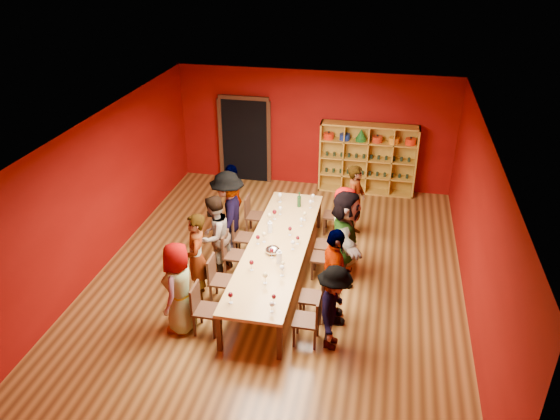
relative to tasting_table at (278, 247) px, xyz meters
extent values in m
cube|color=brown|center=(0.00, 0.00, -0.71)|extent=(7.10, 9.10, 0.02)
cube|color=#6A0705|center=(0.00, 4.51, 0.80)|extent=(7.10, 0.02, 3.00)
cube|color=#6A0705|center=(0.00, -4.51, 0.80)|extent=(7.10, 0.02, 3.00)
cube|color=#6A0705|center=(-3.51, 0.00, 0.80)|extent=(0.02, 9.10, 3.00)
cube|color=#6A0705|center=(3.51, 0.00, 0.80)|extent=(0.02, 9.10, 3.00)
cube|color=white|center=(0.00, 0.00, 2.31)|extent=(7.10, 9.10, 0.02)
cube|color=#B08649|center=(0.00, 0.00, 0.02)|extent=(1.10, 4.50, 0.06)
cube|color=#321B10|center=(-0.49, -2.17, -0.35)|extent=(0.08, 0.08, 0.69)
cube|color=#321B10|center=(-0.49, 2.17, -0.35)|extent=(0.08, 0.08, 0.69)
cube|color=#321B10|center=(0.49, -2.17, -0.35)|extent=(0.08, 0.08, 0.69)
cube|color=#321B10|center=(0.49, 2.17, -0.35)|extent=(0.08, 0.08, 0.69)
cube|color=black|center=(-1.80, 4.44, 0.40)|extent=(1.20, 0.14, 2.20)
cube|color=#321B10|center=(-1.80, 4.37, 1.55)|extent=(1.32, 0.06, 0.10)
cube|color=#321B10|center=(-2.45, 4.37, 0.40)|extent=(0.10, 0.06, 2.20)
cube|color=#321B10|center=(-1.15, 4.37, 0.40)|extent=(0.10, 0.06, 2.20)
cube|color=#B48528|center=(0.22, 4.28, 0.20)|extent=(0.04, 0.40, 1.80)
cube|color=#B48528|center=(2.58, 4.28, 0.20)|extent=(0.04, 0.40, 1.80)
cube|color=#B48528|center=(1.40, 4.28, 1.08)|extent=(2.40, 0.40, 0.04)
cube|color=#B48528|center=(1.40, 4.28, -0.68)|extent=(2.40, 0.40, 0.04)
cube|color=#B48528|center=(1.40, 4.47, 0.20)|extent=(2.40, 0.02, 1.80)
cube|color=#B48528|center=(1.40, 4.28, -0.25)|extent=(2.36, 0.38, 0.03)
cube|color=#B48528|center=(1.40, 4.28, 0.20)|extent=(2.36, 0.38, 0.03)
cube|color=#B48528|center=(1.40, 4.28, 0.65)|extent=(2.36, 0.38, 0.03)
cube|color=#B48528|center=(0.80, 4.28, 0.20)|extent=(0.03, 0.38, 1.76)
cube|color=#B48528|center=(1.40, 4.28, 0.20)|extent=(0.03, 0.38, 1.76)
cube|color=#B48528|center=(2.00, 4.28, 0.20)|extent=(0.03, 0.38, 1.76)
cylinder|color=red|center=(0.40, 4.28, 0.74)|extent=(0.26, 0.26, 0.15)
sphere|color=black|center=(0.40, 4.28, 0.84)|extent=(0.05, 0.05, 0.05)
cylinder|color=navy|center=(0.80, 4.28, 0.74)|extent=(0.26, 0.26, 0.15)
sphere|color=black|center=(0.80, 4.28, 0.84)|extent=(0.05, 0.05, 0.05)
cylinder|color=#186221|center=(1.20, 4.28, 0.71)|extent=(0.26, 0.26, 0.08)
cone|color=#186221|center=(1.20, 4.28, 0.86)|extent=(0.24, 0.24, 0.22)
cylinder|color=#B93115|center=(1.60, 4.28, 0.74)|extent=(0.26, 0.26, 0.15)
sphere|color=black|center=(1.60, 4.28, 0.84)|extent=(0.05, 0.05, 0.05)
cylinder|color=orange|center=(2.00, 4.28, 0.74)|extent=(0.26, 0.26, 0.15)
sphere|color=black|center=(2.00, 4.28, 0.84)|extent=(0.05, 0.05, 0.05)
cylinder|color=red|center=(2.40, 4.28, 0.74)|extent=(0.26, 0.26, 0.15)
sphere|color=black|center=(2.40, 4.28, 0.84)|extent=(0.05, 0.05, 0.05)
cylinder|color=black|center=(0.38, 4.28, -0.18)|extent=(0.07, 0.07, 0.10)
cylinder|color=black|center=(0.56, 4.28, -0.18)|extent=(0.07, 0.07, 0.10)
cylinder|color=black|center=(0.75, 4.28, -0.18)|extent=(0.07, 0.07, 0.10)
cylinder|color=black|center=(0.93, 4.28, -0.18)|extent=(0.07, 0.07, 0.10)
cylinder|color=black|center=(1.12, 4.28, -0.18)|extent=(0.07, 0.07, 0.10)
cylinder|color=black|center=(1.30, 4.28, -0.18)|extent=(0.07, 0.07, 0.10)
cylinder|color=black|center=(1.49, 4.28, -0.18)|extent=(0.07, 0.07, 0.10)
cylinder|color=black|center=(1.67, 4.28, -0.18)|extent=(0.07, 0.07, 0.10)
cylinder|color=black|center=(1.86, 4.28, -0.18)|extent=(0.07, 0.07, 0.10)
cylinder|color=black|center=(2.04, 4.28, -0.18)|extent=(0.07, 0.07, 0.10)
cylinder|color=black|center=(2.23, 4.28, -0.18)|extent=(0.07, 0.07, 0.10)
cylinder|color=black|center=(2.42, 4.28, -0.18)|extent=(0.07, 0.07, 0.10)
cylinder|color=black|center=(0.38, 4.28, 0.27)|extent=(0.07, 0.07, 0.10)
cylinder|color=black|center=(0.56, 4.28, 0.27)|extent=(0.07, 0.07, 0.10)
cylinder|color=black|center=(0.75, 4.28, 0.27)|extent=(0.07, 0.07, 0.10)
cylinder|color=black|center=(0.93, 4.28, 0.27)|extent=(0.07, 0.07, 0.10)
cylinder|color=black|center=(1.12, 4.28, 0.27)|extent=(0.07, 0.07, 0.10)
cylinder|color=black|center=(1.30, 4.28, 0.27)|extent=(0.07, 0.07, 0.10)
cylinder|color=black|center=(1.49, 4.28, 0.27)|extent=(0.07, 0.07, 0.10)
cylinder|color=black|center=(1.67, 4.28, 0.27)|extent=(0.07, 0.07, 0.10)
cylinder|color=black|center=(1.86, 4.28, 0.27)|extent=(0.07, 0.07, 0.10)
cylinder|color=black|center=(2.04, 4.28, 0.27)|extent=(0.07, 0.07, 0.10)
cylinder|color=black|center=(2.23, 4.28, 0.27)|extent=(0.07, 0.07, 0.10)
cylinder|color=black|center=(2.42, 4.28, 0.27)|extent=(0.07, 0.07, 0.10)
cube|color=#321B10|center=(-0.83, -1.75, -0.27)|extent=(0.42, 0.42, 0.04)
cube|color=#321B10|center=(-1.02, -1.75, -0.03)|extent=(0.04, 0.40, 0.44)
cube|color=#321B10|center=(-1.00, -1.92, -0.49)|extent=(0.04, 0.04, 0.41)
cube|color=#321B10|center=(-0.66, -1.92, -0.49)|extent=(0.04, 0.04, 0.41)
cube|color=#321B10|center=(-1.00, -1.58, -0.49)|extent=(0.04, 0.04, 0.41)
cube|color=#321B10|center=(-0.66, -1.58, -0.49)|extent=(0.04, 0.04, 0.41)
imported|color=#5F8FC5|center=(-1.28, -1.75, 0.12)|extent=(0.45, 0.81, 1.63)
cube|color=#321B10|center=(-0.83, -0.89, -0.27)|extent=(0.42, 0.42, 0.04)
cube|color=#321B10|center=(-1.02, -0.89, -0.03)|extent=(0.04, 0.40, 0.44)
cube|color=#321B10|center=(-1.00, -1.06, -0.49)|extent=(0.04, 0.04, 0.41)
cube|color=#321B10|center=(-0.66, -1.06, -0.49)|extent=(0.04, 0.04, 0.41)
cube|color=#321B10|center=(-1.00, -0.72, -0.49)|extent=(0.04, 0.04, 0.41)
cube|color=#321B10|center=(-0.66, -0.72, -0.49)|extent=(0.04, 0.04, 0.41)
imported|color=beige|center=(-1.28, -0.89, 0.16)|extent=(0.63, 0.73, 1.71)
cube|color=#321B10|center=(-0.83, -0.02, -0.27)|extent=(0.42, 0.42, 0.04)
cube|color=#321B10|center=(-1.02, -0.02, -0.03)|extent=(0.04, 0.40, 0.44)
cube|color=#321B10|center=(-1.00, -0.19, -0.49)|extent=(0.04, 0.04, 0.41)
cube|color=#321B10|center=(-0.66, -0.19, -0.49)|extent=(0.04, 0.04, 0.41)
cube|color=#321B10|center=(-1.00, 0.15, -0.49)|extent=(0.04, 0.04, 0.41)
cube|color=#321B10|center=(-0.66, 0.15, -0.49)|extent=(0.04, 0.04, 0.41)
imported|color=tan|center=(-1.24, -0.02, 0.12)|extent=(0.66, 0.89, 1.64)
cube|color=#321B10|center=(-0.83, 0.67, -0.27)|extent=(0.42, 0.42, 0.04)
cube|color=#321B10|center=(-1.02, 0.67, -0.03)|extent=(0.04, 0.40, 0.44)
cube|color=#321B10|center=(-1.00, 0.50, -0.49)|extent=(0.04, 0.04, 0.41)
cube|color=#321B10|center=(-0.66, 0.50, -0.49)|extent=(0.04, 0.04, 0.41)
cube|color=#321B10|center=(-1.00, 0.84, -0.49)|extent=(0.04, 0.04, 0.41)
cube|color=#321B10|center=(-0.66, 0.84, -0.49)|extent=(0.04, 0.04, 0.41)
imported|color=#151D3C|center=(-1.16, 0.67, 0.22)|extent=(0.63, 1.24, 1.84)
cube|color=#321B10|center=(-0.83, 1.62, -0.27)|extent=(0.42, 0.42, 0.04)
cube|color=#321B10|center=(-1.02, 1.62, -0.03)|extent=(0.04, 0.40, 0.44)
cube|color=#321B10|center=(-1.00, 1.45, -0.49)|extent=(0.04, 0.04, 0.41)
cube|color=#321B10|center=(-0.66, 1.45, -0.49)|extent=(0.04, 0.04, 0.41)
cube|color=#321B10|center=(-1.00, 1.79, -0.49)|extent=(0.04, 0.04, 0.41)
cube|color=#321B10|center=(-0.66, 1.79, -0.49)|extent=(0.04, 0.04, 0.41)
imported|color=beige|center=(-1.34, 1.62, 0.10)|extent=(0.49, 0.97, 1.61)
cube|color=#321B10|center=(0.83, -1.68, -0.27)|extent=(0.42, 0.42, 0.04)
cube|color=#321B10|center=(1.02, -1.68, -0.03)|extent=(0.04, 0.40, 0.44)
cube|color=#321B10|center=(0.66, -1.85, -0.49)|extent=(0.04, 0.04, 0.41)
cube|color=#321B10|center=(1.00, -1.85, -0.49)|extent=(0.04, 0.04, 0.41)
cube|color=#321B10|center=(0.66, -1.51, -0.49)|extent=(0.04, 0.04, 0.41)
cube|color=#321B10|center=(1.00, -1.51, -0.49)|extent=(0.04, 0.04, 0.41)
imported|color=#4D4D52|center=(1.26, -1.68, 0.05)|extent=(0.47, 0.99, 1.49)
cube|color=#321B10|center=(0.83, -1.05, -0.27)|extent=(0.42, 0.42, 0.04)
cube|color=#321B10|center=(1.02, -1.05, -0.03)|extent=(0.04, 0.40, 0.44)
cube|color=#321B10|center=(0.66, -1.22, -0.49)|extent=(0.04, 0.04, 0.41)
cube|color=#321B10|center=(1.00, -1.22, -0.49)|extent=(0.04, 0.04, 0.41)
cube|color=#321B10|center=(0.66, -0.88, -0.49)|extent=(0.04, 0.04, 0.41)
cube|color=#321B10|center=(1.00, -0.88, -0.49)|extent=(0.04, 0.04, 0.41)
imported|color=#131636|center=(1.18, -1.05, 0.20)|extent=(0.73, 1.13, 1.79)
cube|color=#321B10|center=(0.83, 0.25, -0.27)|extent=(0.42, 0.42, 0.04)
cube|color=#321B10|center=(1.02, 0.25, -0.03)|extent=(0.04, 0.40, 0.44)
cube|color=#321B10|center=(0.66, 0.08, -0.49)|extent=(0.04, 0.04, 0.41)
cube|color=#321B10|center=(1.00, 0.08, -0.49)|extent=(0.04, 0.04, 0.41)
cube|color=#321B10|center=(0.66, 0.42, -0.49)|extent=(0.04, 0.04, 0.41)
cube|color=#321B10|center=(1.00, 0.42, -0.49)|extent=(0.04, 0.04, 0.41)
imported|color=#454549|center=(1.23, 0.25, 0.24)|extent=(0.71, 1.78, 1.87)
cube|color=#321B10|center=(0.83, 0.72, -0.27)|extent=(0.42, 0.42, 0.04)
cube|color=#321B10|center=(1.02, 0.72, -0.03)|extent=(0.04, 0.40, 0.44)
cube|color=#321B10|center=(0.66, 0.55, -0.49)|extent=(0.04, 0.04, 0.41)
cube|color=#321B10|center=(1.00, 0.55, -0.49)|extent=(0.04, 0.04, 0.41)
cube|color=#321B10|center=(0.66, 0.89, -0.49)|extent=(0.04, 0.04, 0.41)
cube|color=#321B10|center=(1.00, 0.89, -0.49)|extent=(0.04, 0.04, 0.41)
imported|color=#6095C6|center=(1.17, 0.72, 0.16)|extent=(0.51, 0.87, 1.71)
cube|color=#321B10|center=(0.83, 2.00, -0.27)|extent=(0.42, 0.42, 0.04)
cube|color=#321B10|center=(1.02, 2.00, -0.03)|extent=(0.04, 0.40, 0.44)
cube|color=#321B10|center=(0.66, 1.83, -0.49)|extent=(0.04, 0.04, 0.41)
cube|color=#321B10|center=(1.00, 1.83, -0.49)|extent=(0.04, 0.04, 0.41)
cube|color=#321B10|center=(0.66, 2.17, -0.49)|extent=(0.04, 0.04, 0.41)
cube|color=#321B10|center=(1.00, 2.17, -0.49)|extent=(0.04, 0.04, 0.41)
imported|color=#131636|center=(1.29, 2.00, 0.13)|extent=(0.55, 0.67, 1.65)
cylinder|color=white|center=(0.33, -1.97, 0.05)|extent=(0.06, 0.06, 0.01)
cylinder|color=white|center=(0.33, -1.97, 0.11)|extent=(0.01, 0.01, 0.10)
ellipsoid|color=white|center=(0.33, -1.97, 0.20)|extent=(0.08, 0.08, 0.09)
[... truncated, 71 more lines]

